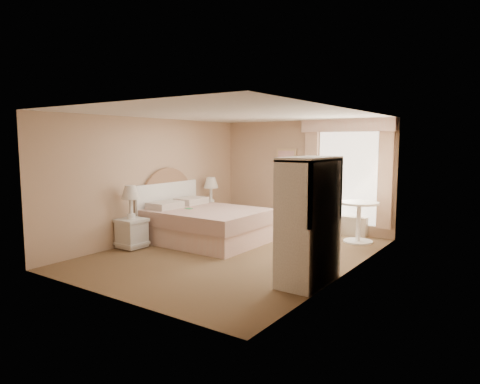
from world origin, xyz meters
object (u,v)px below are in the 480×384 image
Objects in this scene: nightstand_far at (211,209)px; cafe_chair at (325,211)px; bed at (202,223)px; nightstand_near at (131,225)px; armoire at (309,231)px; round_table at (359,215)px.

nightstand_far reaches higher than cafe_chair.
bed is 1.93× the size of nightstand_far.
bed is 2.67m from cafe_chair.
nightstand_near is at bearing -116.30° from cafe_chair.
armoire is at bearing -32.63° from nightstand_far.
cafe_chair is (1.85, 1.92, 0.17)m from bed.
bed is at bearing -59.26° from nightstand_far.
nightstand_near is 1.26× the size of cafe_chair.
cafe_chair reaches higher than round_table.
cafe_chair is 0.52× the size of armoire.
bed is at bearing -146.73° from round_table.
armoire is (0.27, -2.86, 0.20)m from round_table.
round_table is (2.65, 1.74, 0.17)m from bed.
nightstand_far is (-0.73, 1.22, 0.07)m from bed.
bed is at bearing 58.76° from nightstand_near.
nightstand_far is at bearing -151.64° from cafe_chair.
bed is 1.25× the size of armoire.
round_table is at bearing 41.02° from nightstand_near.
nightstand_far is 1.25× the size of cafe_chair.
nightstand_far is at bearing -171.30° from round_table.
round_table is (3.38, 0.52, 0.10)m from nightstand_far.
nightstand_near is (-0.73, -1.20, 0.07)m from bed.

